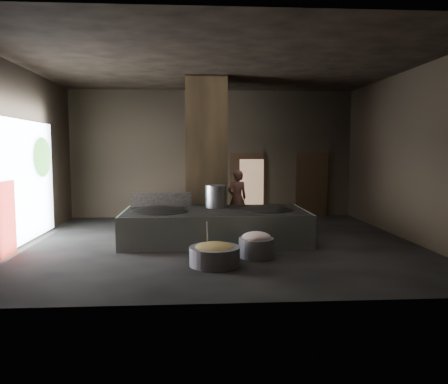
{
  "coord_description": "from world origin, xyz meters",
  "views": [
    {
      "loc": [
        -0.62,
        -11.12,
        2.39
      ],
      "look_at": [
        0.16,
        0.74,
        1.25
      ],
      "focal_mm": 35.0,
      "sensor_mm": 36.0,
      "label": 1
    }
  ],
  "objects": [
    {
      "name": "ladle",
      "position": [
        -0.38,
        -2.06,
        0.55
      ],
      "size": [
        0.06,
        0.42,
        0.75
      ],
      "primitive_type": "cylinder",
      "rotation": [
        0.49,
        0.0,
        -0.06
      ],
      "color": "#AEB2B6",
      "rests_on": "veg_basin"
    },
    {
      "name": "veg_basin",
      "position": [
        -0.23,
        -2.21,
        0.2
      ],
      "size": [
        1.38,
        1.38,
        0.39
      ],
      "primitive_type": "cylinder",
      "rotation": [
        0.0,
        0.0,
        0.38
      ],
      "color": "gray",
      "rests_on": "ground"
    },
    {
      "name": "pillar",
      "position": [
        -0.3,
        1.9,
        2.25
      ],
      "size": [
        1.2,
        1.2,
        4.5
      ],
      "primitive_type": "cube",
      "color": "black",
      "rests_on": "ground"
    },
    {
      "name": "tree_silhouette",
      "position": [
        -4.85,
        1.3,
        2.2
      ],
      "size": [
        0.28,
        1.1,
        1.1
      ],
      "primitive_type": "ellipsoid",
      "color": "#194714",
      "rests_on": "left_opening"
    },
    {
      "name": "wok_right_rim",
      "position": [
        1.23,
        0.21,
        0.82
      ],
      "size": [
        1.43,
        1.43,
        0.05
      ],
      "primitive_type": "cylinder",
      "color": "black",
      "rests_on": "hearth_platform"
    },
    {
      "name": "left_opening",
      "position": [
        -4.95,
        0.2,
        1.6
      ],
      "size": [
        0.04,
        4.2,
        3.1
      ],
      "primitive_type": "cube",
      "color": "white",
      "rests_on": "ground"
    },
    {
      "name": "wok_right",
      "position": [
        1.23,
        0.21,
        0.75
      ],
      "size": [
        1.39,
        1.39,
        0.39
      ],
      "primitive_type": "ellipsoid",
      "color": "black",
      "rests_on": "hearth_platform"
    },
    {
      "name": "meat_fill",
      "position": [
        0.73,
        -1.57,
        0.45
      ],
      "size": [
        0.65,
        0.65,
        0.25
      ],
      "primitive_type": "ellipsoid",
      "color": "tan",
      "rests_on": "meat_basin"
    },
    {
      "name": "doorway_far",
      "position": [
        3.6,
        4.45,
        1.1
      ],
      "size": [
        1.18,
        0.08,
        2.38
      ],
      "primitive_type": "cube",
      "color": "black",
      "rests_on": "ground"
    },
    {
      "name": "wok_left",
      "position": [
        -1.57,
        0.11,
        0.75
      ],
      "size": [
        1.5,
        1.5,
        0.41
      ],
      "primitive_type": "ellipsoid",
      "color": "black",
      "rests_on": "hearth_platform"
    },
    {
      "name": "wok_left_rim",
      "position": [
        -1.57,
        0.11,
        0.82
      ],
      "size": [
        1.53,
        1.53,
        0.05
      ],
      "primitive_type": "cylinder",
      "color": "black",
      "rests_on": "hearth_platform"
    },
    {
      "name": "left_wall",
      "position": [
        -5.05,
        0.0,
        2.25
      ],
      "size": [
        0.1,
        9.0,
        4.5
      ],
      "primitive_type": "cube",
      "color": "black",
      "rests_on": "ground"
    },
    {
      "name": "veg_fill",
      "position": [
        -0.23,
        -2.21,
        0.35
      ],
      "size": [
        0.87,
        0.87,
        0.27
      ],
      "primitive_type": "ellipsoid",
      "color": "olive",
      "rests_on": "veg_basin"
    },
    {
      "name": "right_wall",
      "position": [
        5.05,
        0.0,
        2.25
      ],
      "size": [
        0.1,
        9.0,
        4.5
      ],
      "primitive_type": "cube",
      "color": "black",
      "rests_on": "ground"
    },
    {
      "name": "doorway_near_glow",
      "position": [
        1.39,
        4.41,
        1.05
      ],
      "size": [
        0.86,
        0.04,
        2.03
      ],
      "primitive_type": "cube",
      "color": "#8C6647",
      "rests_on": "ground"
    },
    {
      "name": "meat_basin",
      "position": [
        0.73,
        -1.57,
        0.22
      ],
      "size": [
        1.03,
        1.03,
        0.43
      ],
      "primitive_type": "cylinder",
      "rotation": [
        0.0,
        0.0,
        -0.4
      ],
      "color": "gray",
      "rests_on": "ground"
    },
    {
      "name": "pavilion_sliver",
      "position": [
        -4.88,
        -1.1,
        0.85
      ],
      "size": [
        0.05,
        0.9,
        1.7
      ],
      "primitive_type": "cube",
      "color": "maroon",
      "rests_on": "ground"
    },
    {
      "name": "doorway_far_glow",
      "position": [
        3.71,
        4.44,
        1.05
      ],
      "size": [
        0.85,
        0.04,
        2.0
      ],
      "primitive_type": "cube",
      "color": "#8C6647",
      "rests_on": "ground"
    },
    {
      "name": "stock_pot",
      "position": [
        -0.07,
        0.71,
        1.13
      ],
      "size": [
        0.58,
        0.58,
        0.62
      ],
      "primitive_type": "cylinder",
      "color": "#AEB2B6",
      "rests_on": "hearth_platform"
    },
    {
      "name": "floor",
      "position": [
        0.0,
        0.0,
        -0.05
      ],
      "size": [
        10.0,
        9.0,
        0.1
      ],
      "primitive_type": "cube",
      "color": "black",
      "rests_on": "ground"
    },
    {
      "name": "hearth_platform",
      "position": [
        -0.12,
        0.16,
        0.41
      ],
      "size": [
        4.76,
        2.29,
        0.83
      ],
      "primitive_type": "cube",
      "rotation": [
        0.0,
        0.0,
        0.0
      ],
      "color": "#B1C1AE",
      "rests_on": "ground"
    },
    {
      "name": "splash_guard",
      "position": [
        -1.57,
        0.91,
        1.03
      ],
      "size": [
        1.65,
        0.07,
        0.41
      ],
      "primitive_type": "cube",
      "rotation": [
        0.0,
        0.0,
        0.0
      ],
      "color": "black",
      "rests_on": "hearth_platform"
    },
    {
      "name": "ceiling",
      "position": [
        0.0,
        0.0,
        4.55
      ],
      "size": [
        10.0,
        9.0,
        0.1
      ],
      "primitive_type": "cube",
      "color": "black",
      "rests_on": "back_wall"
    },
    {
      "name": "cook",
      "position": [
        0.68,
        2.46,
        0.88
      ],
      "size": [
        0.73,
        0.57,
        1.76
      ],
      "primitive_type": "imported",
      "rotation": [
        0.0,
        0.0,
        3.42
      ],
      "color": "#955B4C",
      "rests_on": "ground"
    },
    {
      "name": "platform_cap",
      "position": [
        -0.12,
        0.16,
        0.82
      ],
      "size": [
        4.65,
        2.23,
        0.03
      ],
      "primitive_type": "cube",
      "color": "black",
      "rests_on": "hearth_platform"
    },
    {
      "name": "back_wall",
      "position": [
        0.0,
        4.55,
        2.25
      ],
      "size": [
        10.0,
        0.1,
        4.5
      ],
      "primitive_type": "cube",
      "color": "black",
      "rests_on": "ground"
    },
    {
      "name": "front_wall",
      "position": [
        0.0,
        -4.55,
        2.25
      ],
      "size": [
        10.0,
        0.1,
        4.5
      ],
      "primitive_type": "cube",
      "color": "black",
      "rests_on": "ground"
    },
    {
      "name": "doorway_near",
      "position": [
        1.2,
        4.45,
        1.1
      ],
      "size": [
        1.18,
        0.08,
        2.38
      ],
      "primitive_type": "cube",
      "color": "black",
      "rests_on": "ground"
    }
  ]
}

